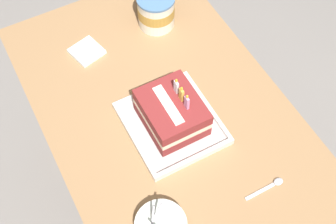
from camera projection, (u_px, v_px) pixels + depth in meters
The scene contains 7 objects.
ground_plane at pixel (166, 202), 2.06m from camera, with size 8.00×8.00×0.00m, color gray.
dining_table at pixel (165, 129), 1.51m from camera, with size 1.12×0.72×0.76m.
foil_tray at pixel (172, 124), 1.37m from camera, with size 0.28×0.26×0.02m.
birthday_cake at pixel (172, 112), 1.32m from camera, with size 0.19×0.16×0.15m.
ice_cream_tub at pixel (156, 10), 1.55m from camera, with size 0.13×0.13×0.12m.
serving_spoon_near_tray at pixel (273, 185), 1.27m from camera, with size 0.02×0.12×0.01m.
napkin_pile at pixel (87, 51), 1.53m from camera, with size 0.11×0.11×0.01m.
Camera 1 is at (0.68, -0.35, 1.95)m, focal length 49.15 mm.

